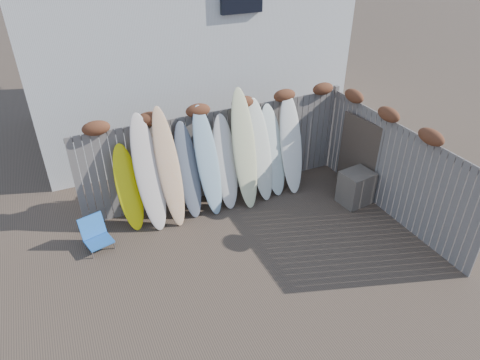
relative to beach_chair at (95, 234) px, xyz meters
name	(u,v)px	position (x,y,z in m)	size (l,w,h in m)	color
ground	(267,256)	(2.84, -1.62, -0.29)	(80.00, 80.00, 0.00)	#493A2D
back_fence	(220,146)	(2.90, 0.77, 0.89)	(6.05, 0.28, 2.24)	slate
right_fence	(393,164)	(5.83, -1.37, 0.85)	(0.28, 4.40, 2.24)	slate
house	(175,12)	(3.34, 4.87, 2.91)	(8.50, 5.50, 6.33)	silver
beach_chair	(95,234)	(0.00, 0.00, 0.00)	(0.58, 0.61, 0.63)	#235FAF
wooden_crate	(356,188)	(5.42, -0.86, 0.09)	(0.65, 0.54, 0.76)	#494337
lattice_panel	(360,156)	(5.78, -0.43, 0.58)	(0.05, 1.16, 1.74)	#412F27
surfboard_0	(129,188)	(0.80, 0.41, 0.58)	(0.47, 0.07, 1.81)	#FBEB09
surfboard_1	(149,174)	(1.21, 0.31, 0.86)	(0.53, 0.07, 2.41)	beige
surfboard_2	(169,168)	(1.61, 0.29, 0.90)	(0.45, 0.07, 2.48)	#E5C168
surfboard_3	(188,171)	(2.02, 0.36, 0.70)	(0.46, 0.07, 2.06)	slate
surfboard_4	(208,161)	(2.45, 0.32, 0.84)	(0.48, 0.07, 2.35)	#92B2C3
surfboard_5	(225,163)	(2.85, 0.34, 0.71)	(0.49, 0.07, 2.07)	white
surfboard_6	(244,150)	(3.26, 0.27, 0.96)	(0.50, 0.07, 2.60)	#F6F4B1
surfboard_7	(260,151)	(3.67, 0.34, 0.81)	(0.52, 0.07, 2.29)	white
surfboard_8	(273,151)	(4.00, 0.37, 0.72)	(0.54, 0.07, 2.10)	white
surfboard_9	(291,144)	(4.43, 0.32, 0.80)	(0.51, 0.07, 2.28)	white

